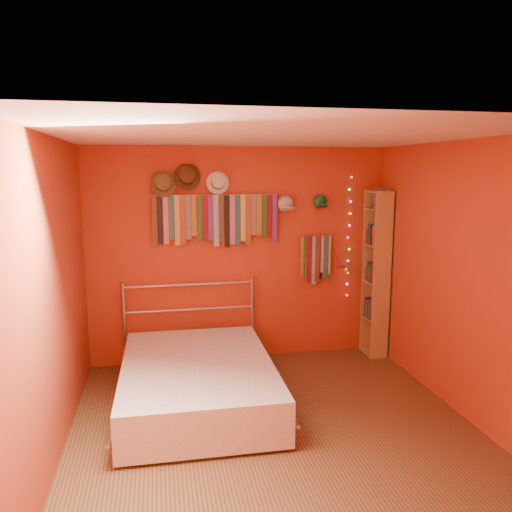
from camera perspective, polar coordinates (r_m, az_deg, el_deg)
ground at (r=4.62m, az=2.05°, el=-19.09°), size 3.50×3.50×0.00m
back_wall at (r=5.85m, az=-1.80°, el=0.11°), size 3.50×0.02×2.50m
right_wall at (r=4.87m, az=22.66°, el=-2.60°), size 0.02×3.50×2.50m
left_wall at (r=4.14m, az=-22.24°, el=-4.65°), size 0.02×3.50×2.50m
ceiling at (r=4.06m, az=2.27°, el=13.60°), size 3.50×3.50×0.02m
tie_rack at (r=5.68m, az=-4.64°, el=4.41°), size 1.45×0.03×0.60m
small_tie_rack at (r=6.00m, az=6.83°, el=-0.12°), size 0.40×0.03×0.59m
fedora_olive at (r=5.59m, az=-10.58°, el=8.17°), size 0.29×0.16×0.29m
fedora_brown at (r=5.60m, az=-7.86°, el=9.02°), size 0.30×0.16×0.30m
fedora_white at (r=5.64m, az=-4.37°, el=8.41°), size 0.26×0.14×0.25m
cap_white at (r=5.83m, az=3.40°, el=5.95°), size 0.18×0.23×0.18m
cap_green at (r=5.95m, az=7.28°, el=6.24°), size 0.17×0.21×0.17m
fairy_lights at (r=6.14m, az=10.57°, el=2.10°), size 0.05×0.02×1.47m
reading_lamp at (r=5.95m, az=10.16°, el=-1.49°), size 0.08×0.33×0.10m
bookshelf at (r=6.17m, az=13.92°, el=-1.86°), size 0.25×0.34×2.00m
bed at (r=4.97m, az=-6.69°, el=-13.98°), size 1.53×2.07×1.00m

